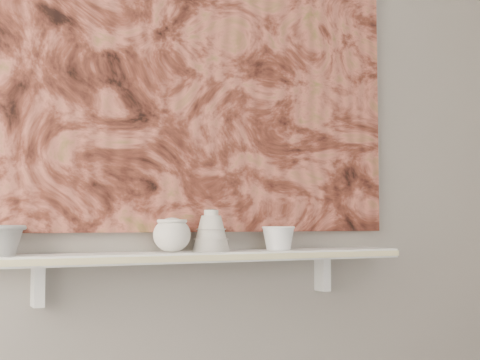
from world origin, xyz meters
TOP-DOWN VIEW (x-y plane):
  - wall_back at (0.00, 1.60)m, footprint 3.60×0.00m
  - shelf at (0.00, 1.51)m, footprint 1.40×0.18m
  - shelf_stripe at (0.00, 1.41)m, footprint 1.40×0.01m
  - bracket_left at (-0.49, 1.57)m, footprint 0.03×0.06m
  - bracket_right at (0.49, 1.57)m, footprint 0.03×0.06m
  - painting at (0.00, 1.59)m, footprint 1.50×0.02m
  - house_motif at (0.45, 1.57)m, footprint 0.09×0.00m
  - cup_cream at (-0.11, 1.51)m, footprint 0.15×0.15m
  - bell_vessel at (0.03, 1.51)m, footprint 0.16×0.16m
  - bowl_white at (0.27, 1.51)m, footprint 0.13×0.13m

SIDE VIEW (x-z plane):
  - bracket_left at x=-0.49m, z-range 0.78..0.90m
  - bracket_right at x=0.49m, z-range 0.78..0.90m
  - shelf at x=0.00m, z-range 0.90..0.93m
  - shelf_stripe at x=0.00m, z-range 0.91..0.92m
  - bowl_white at x=0.27m, z-range 0.93..1.01m
  - cup_cream at x=-0.11m, z-range 0.93..1.03m
  - bell_vessel at x=0.03m, z-range 0.93..1.06m
  - house_motif at x=0.45m, z-range 1.19..1.27m
  - wall_back at x=0.00m, z-range -0.45..3.15m
  - painting at x=0.00m, z-range 0.99..2.09m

